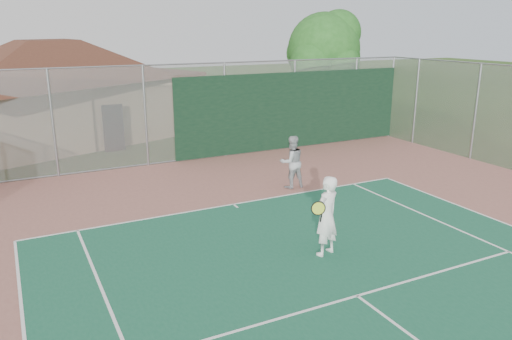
# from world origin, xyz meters

# --- Properties ---
(back_fence) EXTENTS (20.08, 0.11, 3.53)m
(back_fence) POSITION_xyz_m (2.11, 16.98, 1.67)
(back_fence) COLOR gray
(back_fence) RESTS_ON ground
(side_fence_right) EXTENTS (0.08, 9.00, 3.50)m
(side_fence_right) POSITION_xyz_m (10.00, 12.50, 1.75)
(side_fence_right) COLOR gray
(side_fence_right) RESTS_ON ground
(clubhouse) EXTENTS (13.59, 11.27, 5.03)m
(clubhouse) POSITION_xyz_m (-3.37, 23.26, 2.55)
(clubhouse) COLOR tan
(clubhouse) RESTS_ON ground
(tree) EXTENTS (3.97, 3.76, 5.54)m
(tree) POSITION_xyz_m (8.37, 19.83, 3.64)
(tree) COLOR #322112
(tree) RESTS_ON ground
(player_white_front) EXTENTS (0.95, 0.68, 1.75)m
(player_white_front) POSITION_xyz_m (0.46, 8.12, 0.88)
(player_white_front) COLOR white
(player_white_front) RESTS_ON ground
(player_grey_back) EXTENTS (0.82, 0.66, 1.60)m
(player_grey_back) POSITION_xyz_m (2.21, 12.48, 0.80)
(player_grey_back) COLOR #9C9FA1
(player_grey_back) RESTS_ON ground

